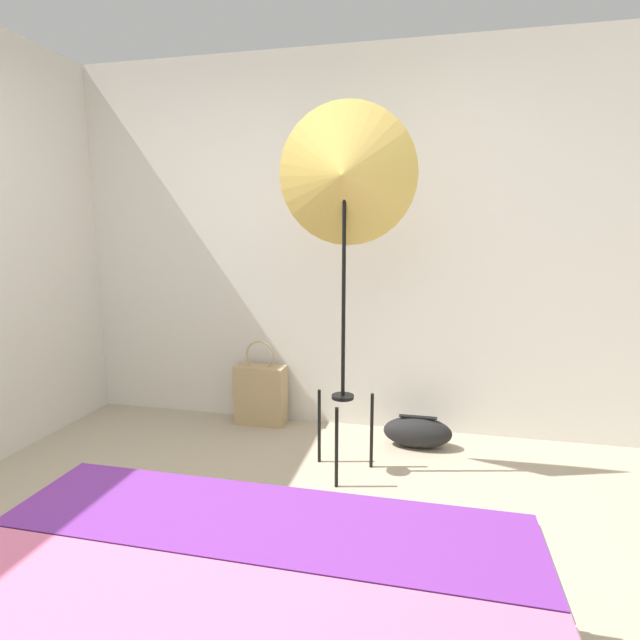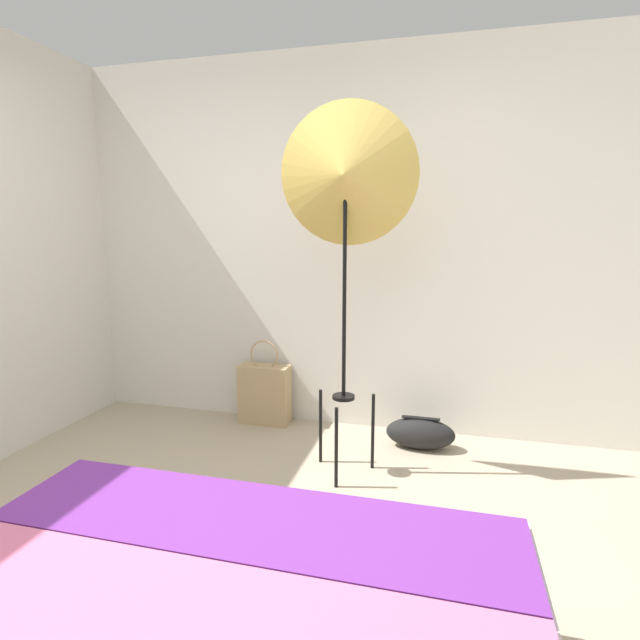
# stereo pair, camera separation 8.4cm
# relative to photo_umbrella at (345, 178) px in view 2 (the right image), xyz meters

# --- Properties ---
(ground_plane) EXTENTS (14.00, 14.00, 0.00)m
(ground_plane) POSITION_rel_photo_umbrella_xyz_m (-0.32, -1.33, -1.68)
(ground_plane) COLOR tan
(wall_back) EXTENTS (8.00, 0.05, 2.60)m
(wall_back) POSITION_rel_photo_umbrella_xyz_m (-0.32, 0.76, -0.38)
(wall_back) COLOR silver
(wall_back) RESTS_ON ground_plane
(photo_umbrella) EXTENTS (0.77, 0.31, 2.08)m
(photo_umbrella) POSITION_rel_photo_umbrella_xyz_m (0.00, 0.00, 0.00)
(photo_umbrella) COLOR black
(photo_umbrella) RESTS_ON ground_plane
(tote_bag) EXTENTS (0.37, 0.16, 0.62)m
(tote_bag) POSITION_rel_photo_umbrella_xyz_m (-0.72, 0.61, -1.45)
(tote_bag) COLOR tan
(tote_bag) RESTS_ON ground_plane
(duffel_bag) EXTENTS (0.44, 0.20, 0.21)m
(duffel_bag) POSITION_rel_photo_umbrella_xyz_m (0.42, 0.45, -1.57)
(duffel_bag) COLOR black
(duffel_bag) RESTS_ON ground_plane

